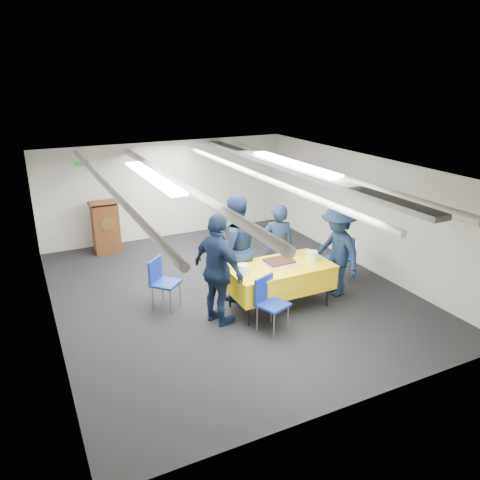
# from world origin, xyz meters

# --- Properties ---
(ground) EXTENTS (7.00, 7.00, 0.00)m
(ground) POSITION_xyz_m (0.00, 0.00, 0.00)
(ground) COLOR black
(ground) RESTS_ON ground
(room_shell) EXTENTS (6.00, 7.00, 2.30)m
(room_shell) POSITION_xyz_m (0.09, 0.41, 1.81)
(room_shell) COLOR silver
(room_shell) RESTS_ON ground
(serving_table) EXTENTS (1.76, 0.95, 0.77)m
(serving_table) POSITION_xyz_m (0.52, -0.92, 0.56)
(serving_table) COLOR black
(serving_table) RESTS_ON ground
(sheet_cake) EXTENTS (0.50, 0.38, 0.09)m
(sheet_cake) POSITION_xyz_m (0.52, -0.89, 0.81)
(sheet_cake) COLOR white
(sheet_cake) RESTS_ON serving_table
(plate_stack_left) EXTENTS (0.22, 0.22, 0.16)m
(plate_stack_left) POSITION_xyz_m (-0.18, -0.97, 0.84)
(plate_stack_left) COLOR white
(plate_stack_left) RESTS_ON serving_table
(plate_stack_right) EXTENTS (0.21, 0.21, 0.16)m
(plate_stack_right) POSITION_xyz_m (1.14, -0.97, 0.84)
(plate_stack_right) COLOR white
(plate_stack_right) RESTS_ON serving_table
(podium) EXTENTS (0.62, 0.53, 1.25)m
(podium) POSITION_xyz_m (-1.60, 3.05, 0.61)
(podium) COLOR brown
(podium) RESTS_ON ground
(chair_near) EXTENTS (0.54, 0.54, 0.87)m
(chair_near) POSITION_xyz_m (-0.00, -1.48, 0.53)
(chair_near) COLOR gray
(chair_near) RESTS_ON ground
(chair_right) EXTENTS (0.47, 0.47, 0.87)m
(chair_right) POSITION_xyz_m (2.19, -0.45, 0.53)
(chair_right) COLOR gray
(chair_right) RESTS_ON ground
(chair_left) EXTENTS (0.59, 0.59, 0.87)m
(chair_left) POSITION_xyz_m (-1.27, -0.03, 0.53)
(chair_left) COLOR gray
(chair_left) RESTS_ON ground
(sailor_a) EXTENTS (0.69, 0.57, 1.63)m
(sailor_a) POSITION_xyz_m (0.85, -0.27, 0.82)
(sailor_a) COLOR black
(sailor_a) RESTS_ON ground
(sailor_b) EXTENTS (0.94, 0.75, 1.88)m
(sailor_b) POSITION_xyz_m (-0.00, -0.25, 0.94)
(sailor_b) COLOR black
(sailor_b) RESTS_ON ground
(sailor_c) EXTENTS (0.74, 1.16, 1.83)m
(sailor_c) POSITION_xyz_m (-0.61, -0.96, 0.91)
(sailor_c) COLOR black
(sailor_c) RESTS_ON ground
(sailor_d) EXTENTS (0.67, 1.10, 1.66)m
(sailor_d) POSITION_xyz_m (1.70, -0.91, 0.83)
(sailor_d) COLOR black
(sailor_d) RESTS_ON ground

